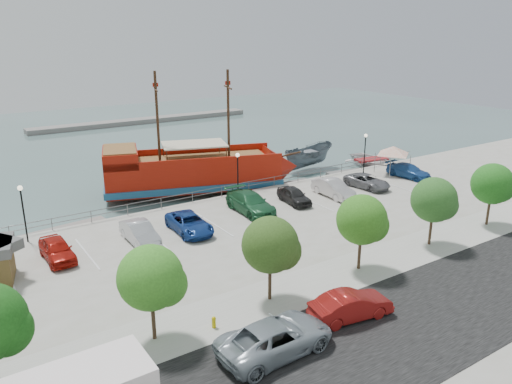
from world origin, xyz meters
TOP-DOWN VIEW (x-y plane):
  - ground at (0.00, 0.00)m, footprint 160.00×160.00m
  - street at (0.00, -16.00)m, footprint 100.00×8.00m
  - sidewalk at (0.00, -10.00)m, footprint 100.00×4.00m
  - seawall_railing at (0.00, 7.80)m, footprint 50.00×0.06m
  - far_shore at (10.00, 55.00)m, footprint 40.00×3.00m
  - pirate_ship at (0.15, 12.69)m, footprint 20.48×11.29m
  - patrol_boat at (14.09, 13.61)m, footprint 7.25×3.14m
  - speedboat at (20.81, 9.94)m, footprint 5.61×7.15m
  - dock_west at (-14.79, 9.20)m, footprint 7.16×2.90m
  - dock_mid at (7.71, 9.20)m, footprint 6.34×2.07m
  - dock_east at (17.30, 9.20)m, footprint 6.68×2.99m
  - canopy_tent at (18.17, 4.49)m, footprint 4.86×4.86m
  - street_van at (-10.61, -14.21)m, footprint 5.96×2.90m
  - street_sedan at (-5.53, -13.98)m, footprint 4.78×2.31m
  - fire_hydrant at (-12.08, -10.80)m, footprint 0.23×0.23m
  - lamp_post_left at (-18.00, 6.50)m, footprint 0.36×0.36m
  - lamp_post_mid at (0.00, 6.50)m, footprint 0.36×0.36m
  - lamp_post_right at (16.00, 6.50)m, footprint 0.36×0.36m
  - tree_b at (-14.85, -10.07)m, footprint 3.30×3.20m
  - tree_c at (-7.85, -10.07)m, footprint 3.30×3.20m
  - tree_d at (-0.85, -10.07)m, footprint 3.30×3.20m
  - tree_e at (6.15, -10.07)m, footprint 3.30×3.20m
  - tree_f at (13.15, -10.07)m, footprint 3.30×3.20m
  - parked_car_a at (-16.87, 2.14)m, footprint 1.87×4.38m
  - parked_car_b at (-11.20, 1.83)m, footprint 1.60×4.60m
  - parked_car_c at (-7.32, 1.66)m, footprint 2.53×5.15m
  - parked_car_d at (-1.04, 2.79)m, footprint 2.56×5.87m
  - parked_car_e at (3.50, 2.65)m, footprint 2.21×4.35m
  - parked_car_f at (7.67, 2.11)m, footprint 1.91×4.86m
  - parked_car_g at (12.27, 2.33)m, footprint 2.63×4.94m
  - parked_car_h at (18.57, 2.53)m, footprint 2.46×5.06m

SIDE VIEW (x-z plane):
  - ground at x=0.00m, z-range -1.00..-1.00m
  - dock_mid at x=7.71m, z-range -1.00..-0.64m
  - dock_east at x=17.30m, z-range -1.00..-0.63m
  - dock_west at x=-14.79m, z-range -1.00..-0.60m
  - far_shore at x=10.00m, z-range -1.00..-0.20m
  - speedboat at x=20.81m, z-range -1.00..0.35m
  - street at x=0.00m, z-range -0.01..0.03m
  - sidewalk at x=0.00m, z-range -0.01..0.04m
  - fire_hydrant at x=-12.08m, z-range 0.03..0.70m
  - patrol_boat at x=14.09m, z-range -1.00..1.74m
  - seawall_railing at x=0.00m, z-range 0.03..1.03m
  - parked_car_g at x=12.27m, z-range 0.00..1.32m
  - parked_car_c at x=-7.32m, z-range 0.00..1.41m
  - parked_car_h at x=18.57m, z-range 0.00..1.42m
  - parked_car_e at x=3.50m, z-range 0.00..1.42m
  - parked_car_a at x=-16.87m, z-range 0.00..1.48m
  - street_sedan at x=-5.53m, z-range 0.00..1.51m
  - parked_car_b at x=-11.20m, z-range 0.00..1.52m
  - parked_car_f at x=7.67m, z-range 0.00..1.57m
  - street_van at x=-10.61m, z-range 0.00..1.63m
  - parked_car_d at x=-1.04m, z-range 0.00..1.68m
  - pirate_ship at x=0.15m, z-range -5.22..7.47m
  - lamp_post_left at x=-18.00m, z-range 0.80..5.08m
  - lamp_post_mid at x=0.00m, z-range 0.80..5.08m
  - lamp_post_right at x=16.00m, z-range 0.80..5.08m
  - canopy_tent at x=18.17m, z-range 1.29..4.79m
  - tree_b at x=-14.85m, z-range 0.80..5.80m
  - tree_c at x=-7.85m, z-range 0.80..5.80m
  - tree_d at x=-0.85m, z-range 0.80..5.80m
  - tree_e at x=6.15m, z-range 0.80..5.80m
  - tree_f at x=13.15m, z-range 0.80..5.80m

